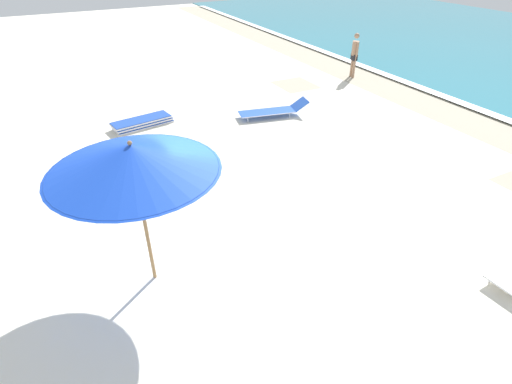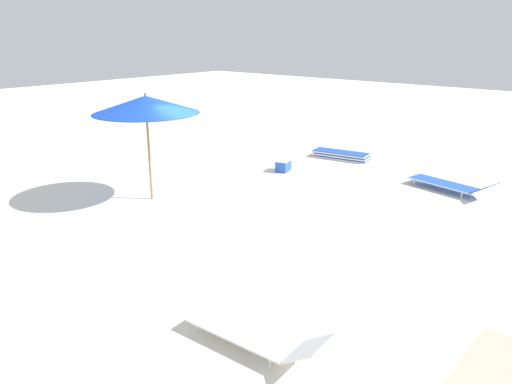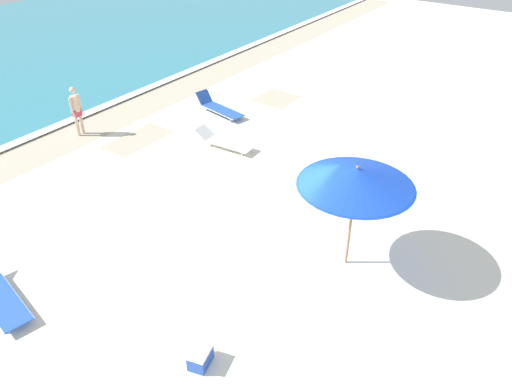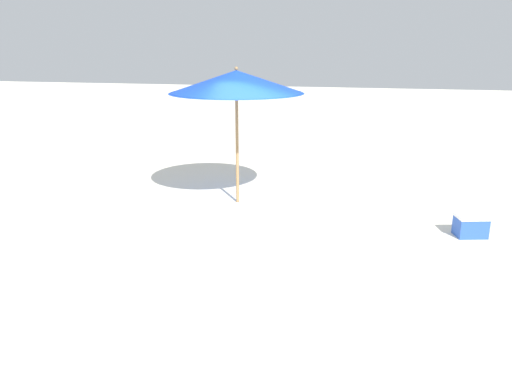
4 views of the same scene
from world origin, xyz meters
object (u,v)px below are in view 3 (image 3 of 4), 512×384
(beach_umbrella, at_px, (356,177))
(cooler_box, at_px, (200,357))
(beachgoer_shoreline_child, at_px, (76,108))
(sun_lounger_near_water_left, at_px, (224,141))
(sun_lounger_beside_umbrella, at_px, (219,108))

(beach_umbrella, height_order, cooler_box, beach_umbrella)
(cooler_box, bearing_deg, beachgoer_shoreline_child, 48.07)
(sun_lounger_near_water_left, height_order, beachgoer_shoreline_child, beachgoer_shoreline_child)
(beachgoer_shoreline_child, bearing_deg, sun_lounger_beside_umbrella, -38.66)
(sun_lounger_near_water_left, relative_size, cooler_box, 3.74)
(sun_lounger_beside_umbrella, xyz_separation_m, beachgoer_shoreline_child, (-4.26, 2.84, 0.78))
(beachgoer_shoreline_child, relative_size, cooler_box, 3.08)
(sun_lounger_beside_umbrella, bearing_deg, sun_lounger_near_water_left, -126.77)
(beach_umbrella, height_order, sun_lounger_near_water_left, beach_umbrella)
(beach_umbrella, xyz_separation_m, sun_lounger_near_water_left, (3.01, 6.03, -2.16))
(sun_lounger_near_water_left, bearing_deg, beachgoer_shoreline_child, 111.04)
(sun_lounger_beside_umbrella, bearing_deg, beach_umbrella, -111.81)
(sun_lounger_near_water_left, xyz_separation_m, cooler_box, (-7.23, -5.09, -0.02))
(sun_lounger_beside_umbrella, height_order, sun_lounger_near_water_left, sun_lounger_beside_umbrella)
(sun_lounger_beside_umbrella, distance_m, cooler_box, 11.67)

